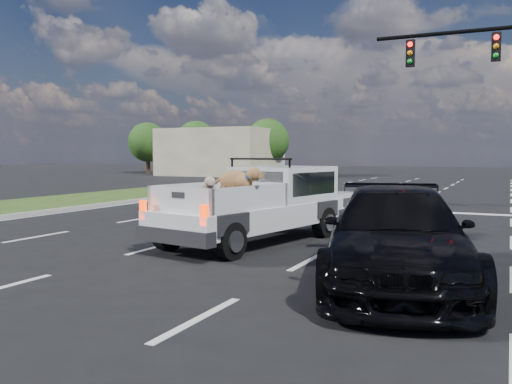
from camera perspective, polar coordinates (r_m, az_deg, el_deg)
ground at (r=11.05m, az=-3.06°, el=-6.51°), size 160.00×160.00×0.00m
road_markings at (r=17.05m, az=7.44°, el=-2.79°), size 17.75×60.00×0.01m
grass_median_left at (r=22.87m, az=-21.66°, el=-1.21°), size 5.00×60.00×0.10m
curb_left at (r=21.16m, az=-17.11°, el=-1.45°), size 0.15×60.00×0.14m
building_left at (r=52.04m, az=-3.72°, el=4.20°), size 10.00×8.00×4.40m
tree_far_a at (r=59.16m, az=-11.33°, el=5.16°), size 4.20×4.20×5.40m
tree_far_b at (r=55.80m, az=-6.35°, el=5.28°), size 4.20×4.20×5.40m
tree_far_c at (r=52.07m, az=1.21°, el=5.40°), size 4.20×4.20×5.40m
pickup_truck at (r=12.39m, az=0.39°, el=-1.18°), size 2.87×5.42×1.93m
silver_sedan at (r=17.66m, az=-1.97°, el=-0.29°), size 2.61×4.35×1.38m
black_coupe at (r=8.59m, az=14.48°, el=-4.57°), size 3.24×5.52×1.50m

